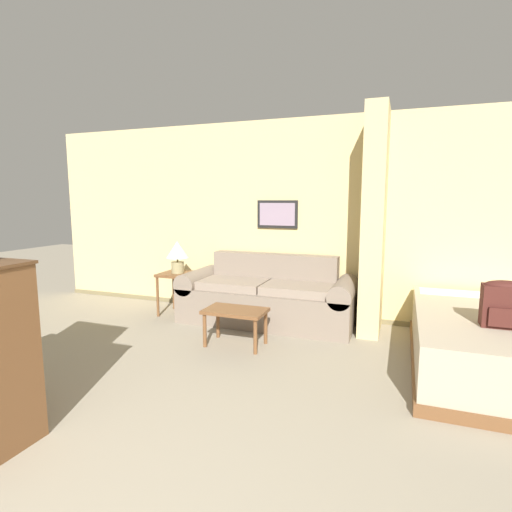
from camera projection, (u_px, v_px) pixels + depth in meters
wall_back at (300, 220)px, 5.30m from camera, size 7.74×0.16×2.60m
wall_partition_pillar at (374, 222)px, 4.60m from camera, size 0.24×0.67×2.60m
couch at (267, 297)px, 5.09m from camera, size 2.21×0.84×0.85m
coffee_table at (235, 314)px, 4.26m from camera, size 0.65×0.40×0.40m
side_table at (178, 280)px, 5.42m from camera, size 0.46×0.46×0.57m
table_lamp at (177, 253)px, 5.37m from camera, size 0.30×0.30×0.43m
bed at (495, 343)px, 3.62m from camera, size 1.40×2.16×0.53m
backpack at (505, 303)px, 3.22m from camera, size 0.33×0.20×0.39m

